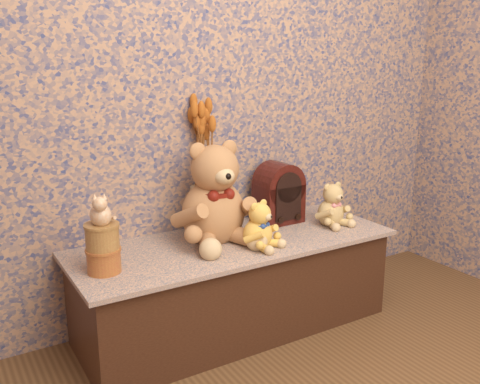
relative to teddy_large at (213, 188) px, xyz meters
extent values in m
cube|color=#3A4577|center=(0.07, 0.21, 0.62)|extent=(3.00, 0.10, 2.60)
cube|color=#344A6C|center=(0.07, -0.06, -0.46)|extent=(1.49, 0.57, 0.44)
cylinder|color=tan|center=(0.03, 0.15, -0.14)|extent=(0.16, 0.16, 0.22)
cylinder|color=#BC8C37|center=(-0.54, -0.11, -0.20)|extent=(0.17, 0.17, 0.09)
cylinder|color=tan|center=(-0.54, -0.11, -0.10)|extent=(0.17, 0.17, 0.10)
camera|label=1|loc=(-1.07, -2.01, 0.57)|focal=39.24mm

